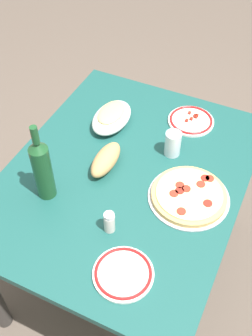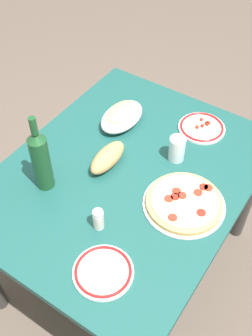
% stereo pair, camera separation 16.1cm
% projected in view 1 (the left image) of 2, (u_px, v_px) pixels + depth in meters
% --- Properties ---
extents(ground_plane, '(8.00, 8.00, 0.00)m').
position_uv_depth(ground_plane, '(126.00, 264.00, 2.17)').
color(ground_plane, brown).
rests_on(ground_plane, ground).
extents(dining_table, '(1.16, 0.91, 0.73)m').
position_uv_depth(dining_table, '(126.00, 193.00, 1.73)').
color(dining_table, '#194C47').
rests_on(dining_table, ground).
extents(pepperoni_pizza, '(0.31, 0.31, 0.03)m').
position_uv_depth(pepperoni_pizza, '(189.00, 195.00, 1.54)').
color(pepperoni_pizza, '#B7B7BC').
rests_on(pepperoni_pizza, dining_table).
extents(baked_pasta_dish, '(0.24, 0.15, 0.08)m').
position_uv_depth(baked_pasta_dish, '(112.00, 117.00, 1.80)').
color(baked_pasta_dish, white).
rests_on(baked_pasta_dish, dining_table).
extents(wine_bottle, '(0.07, 0.07, 0.34)m').
position_uv_depth(wine_bottle, '(42.00, 169.00, 1.46)').
color(wine_bottle, '#194723').
rests_on(wine_bottle, dining_table).
extents(water_glass, '(0.07, 0.07, 0.11)m').
position_uv_depth(water_glass, '(173.00, 144.00, 1.67)').
color(water_glass, silver).
rests_on(water_glass, dining_table).
extents(side_plate_near, '(0.20, 0.20, 0.02)m').
position_uv_depth(side_plate_near, '(123.00, 273.00, 1.33)').
color(side_plate_near, white).
rests_on(side_plate_near, dining_table).
extents(side_plate_far, '(0.21, 0.21, 0.02)m').
position_uv_depth(side_plate_far, '(191.00, 120.00, 1.83)').
color(side_plate_far, white).
rests_on(side_plate_far, dining_table).
extents(bread_loaf, '(0.20, 0.08, 0.08)m').
position_uv_depth(bread_loaf, '(105.00, 160.00, 1.63)').
color(bread_loaf, tan).
rests_on(bread_loaf, dining_table).
extents(spice_shaker, '(0.04, 0.04, 0.09)m').
position_uv_depth(spice_shaker, '(109.00, 222.00, 1.42)').
color(spice_shaker, silver).
rests_on(spice_shaker, dining_table).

